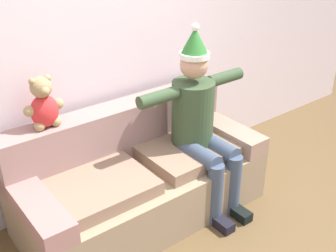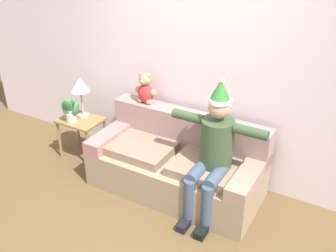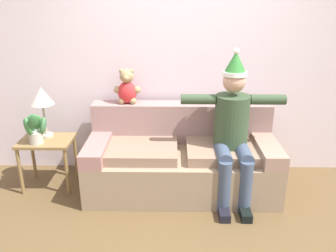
% 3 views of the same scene
% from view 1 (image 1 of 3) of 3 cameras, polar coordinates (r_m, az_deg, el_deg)
% --- Properties ---
extents(back_wall, '(7.00, 0.10, 2.70)m').
position_cam_1_polar(back_wall, '(3.36, -9.67, 11.70)').
color(back_wall, silver).
rests_on(back_wall, ground_plane).
extents(couch, '(1.95, 0.88, 0.87)m').
position_cam_1_polar(couch, '(3.38, -4.05, -6.93)').
color(couch, gray).
rests_on(couch, ground_plane).
extents(person_seated, '(1.02, 0.77, 1.51)m').
position_cam_1_polar(person_seated, '(3.31, 4.42, 0.84)').
color(person_seated, '#344A2E').
rests_on(person_seated, ground_plane).
extents(teddy_bear, '(0.29, 0.17, 0.38)m').
position_cam_1_polar(teddy_bear, '(3.02, -16.57, 2.79)').
color(teddy_bear, red).
rests_on(teddy_bear, couch).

